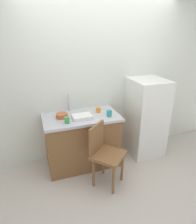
% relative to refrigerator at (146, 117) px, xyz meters
% --- Properties ---
extents(ground_plane, '(8.00, 8.00, 0.00)m').
position_rel_refrigerator_xyz_m(ground_plane, '(-0.73, -0.65, -0.66)').
color(ground_plane, '#BCB2A3').
extents(back_wall, '(4.80, 0.10, 2.60)m').
position_rel_refrigerator_xyz_m(back_wall, '(-0.73, 0.35, 0.64)').
color(back_wall, silver).
rests_on(back_wall, ground_plane).
extents(cabinet_base, '(1.11, 0.60, 0.80)m').
position_rel_refrigerator_xyz_m(cabinet_base, '(-1.13, 0.00, -0.26)').
color(cabinet_base, brown).
rests_on(cabinet_base, ground_plane).
extents(countertop, '(1.15, 0.64, 0.04)m').
position_rel_refrigerator_xyz_m(countertop, '(-1.13, 0.00, 0.17)').
color(countertop, '#B7B7BC').
rests_on(countertop, cabinet_base).
extents(faucet, '(0.02, 0.02, 0.28)m').
position_rel_refrigerator_xyz_m(faucet, '(-1.26, 0.25, 0.33)').
color(faucet, '#B7B7BC').
rests_on(faucet, countertop).
extents(refrigerator, '(0.55, 0.60, 1.32)m').
position_rel_refrigerator_xyz_m(refrigerator, '(0.00, 0.00, 0.00)').
color(refrigerator, silver).
rests_on(refrigerator, ground_plane).
extents(chair, '(0.57, 0.57, 0.89)m').
position_rel_refrigerator_xyz_m(chair, '(-0.95, -0.53, -0.16)').
color(chair, brown).
rests_on(chair, ground_plane).
extents(dish_tray, '(0.28, 0.20, 0.05)m').
position_rel_refrigerator_xyz_m(dish_tray, '(-1.14, -0.09, 0.21)').
color(dish_tray, white).
rests_on(dish_tray, countertop).
extents(terracotta_bowl, '(0.17, 0.17, 0.06)m').
position_rel_refrigerator_xyz_m(terracotta_bowl, '(-1.42, 0.03, 0.22)').
color(terracotta_bowl, '#B25B33').
rests_on(terracotta_bowl, countertop).
extents(cup_orange, '(0.08, 0.08, 0.08)m').
position_rel_refrigerator_xyz_m(cup_orange, '(-0.84, 0.06, 0.22)').
color(cup_orange, orange).
rests_on(cup_orange, countertop).
extents(cup_teal, '(0.08, 0.08, 0.10)m').
position_rel_refrigerator_xyz_m(cup_teal, '(-0.74, -0.14, 0.23)').
color(cup_teal, teal).
rests_on(cup_teal, countertop).
extents(cup_green, '(0.07, 0.07, 0.09)m').
position_rel_refrigerator_xyz_m(cup_green, '(-1.38, -0.18, 0.23)').
color(cup_green, green).
rests_on(cup_green, countertop).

